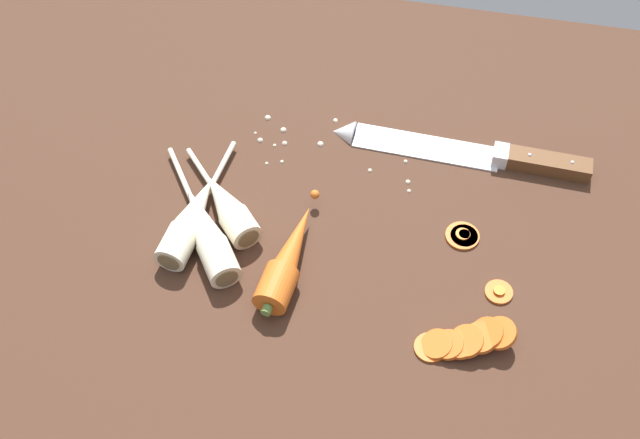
% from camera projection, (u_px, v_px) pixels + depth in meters
% --- Properties ---
extents(ground_plane, '(1.20, 0.90, 0.04)m').
position_uv_depth(ground_plane, '(323.00, 223.00, 1.03)').
color(ground_plane, '#42281C').
extents(chefs_knife, '(0.35, 0.05, 0.04)m').
position_uv_depth(chefs_knife, '(457.00, 150.00, 1.07)').
color(chefs_knife, silver).
rests_on(chefs_knife, ground_plane).
extents(whole_carrot, '(0.06, 0.19, 0.04)m').
position_uv_depth(whole_carrot, '(288.00, 259.00, 0.95)').
color(whole_carrot, '#D6601E').
rests_on(whole_carrot, ground_plane).
extents(parsnip_front, '(0.05, 0.21, 0.04)m').
position_uv_depth(parsnip_front, '(191.00, 219.00, 0.98)').
color(parsnip_front, beige).
rests_on(parsnip_front, ground_plane).
extents(parsnip_mid_left, '(0.15, 0.20, 0.04)m').
position_uv_depth(parsnip_mid_left, '(206.00, 232.00, 0.97)').
color(parsnip_mid_left, beige).
rests_on(parsnip_mid_left, ground_plane).
extents(parsnip_mid_right, '(0.14, 0.15, 0.04)m').
position_uv_depth(parsnip_mid_right, '(227.00, 207.00, 1.00)').
color(parsnip_mid_right, beige).
rests_on(parsnip_mid_right, ground_plane).
extents(carrot_slice_stack, '(0.11, 0.06, 0.04)m').
position_uv_depth(carrot_slice_stack, '(465.00, 341.00, 0.89)').
color(carrot_slice_stack, '#D6601E').
rests_on(carrot_slice_stack, ground_plane).
extents(carrot_slice_stray_near, '(0.03, 0.03, 0.01)m').
position_uv_depth(carrot_slice_stray_near, '(464.00, 236.00, 0.99)').
color(carrot_slice_stray_near, '#D6601E').
rests_on(carrot_slice_stray_near, ground_plane).
extents(carrot_slice_stray_mid, '(0.04, 0.04, 0.01)m').
position_uv_depth(carrot_slice_stray_mid, '(462.00, 236.00, 0.99)').
color(carrot_slice_stray_mid, '#D6601E').
rests_on(carrot_slice_stray_mid, ground_plane).
extents(carrot_slice_stray_far, '(0.03, 0.03, 0.01)m').
position_uv_depth(carrot_slice_stray_far, '(499.00, 291.00, 0.94)').
color(carrot_slice_stray_far, '#D6601E').
rests_on(carrot_slice_stray_far, ground_plane).
extents(mince_crumbs, '(0.26, 0.11, 0.01)m').
position_uv_depth(mince_crumbs, '(315.00, 140.00, 1.08)').
color(mince_crumbs, beige).
rests_on(mince_crumbs, ground_plane).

